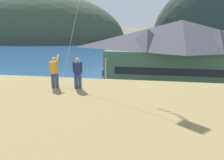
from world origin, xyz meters
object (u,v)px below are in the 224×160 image
at_px(storage_shed_waterside, 149,73).
at_px(person_companion, 78,72).
at_px(moored_boat_wharfside, 110,68).
at_px(parked_car_corner_spot, 117,136).
at_px(harbor_lodge, 180,52).
at_px(person_kite_flyer, 54,71).
at_px(wharf_dock, 129,68).
at_px(moored_boat_outer_mooring, 146,65).
at_px(parked_car_front_row_end, 39,132).
at_px(parked_car_back_row_right, 140,114).
at_px(parking_light_pole, 106,80).
at_px(parked_car_front_row_red, 80,110).
at_px(parked_car_back_row_left, 185,120).
at_px(moored_boat_inner_slip, 114,65).

xyz_separation_m(storage_shed_waterside, person_companion, (-3.38, -29.68, 6.29)).
bearing_deg(moored_boat_wharfside, parked_car_corner_spot, -79.35).
bearing_deg(harbor_lodge, moored_boat_wharfside, 142.65).
height_order(harbor_lodge, person_kite_flyer, harbor_lodge).
relative_size(wharf_dock, moored_boat_outer_mooring, 1.67).
distance_m(parked_car_front_row_end, person_companion, 11.83).
relative_size(parked_car_back_row_right, parking_light_pole, 0.68).
bearing_deg(parked_car_front_row_red, parked_car_back_row_left, -5.39).
bearing_deg(parked_car_corner_spot, parking_light_pole, 106.00).
bearing_deg(parked_car_back_row_left, parking_light_pole, 151.19).
relative_size(moored_boat_inner_slip, parking_light_pole, 1.17).
bearing_deg(parked_car_back_row_left, person_kite_flyer, -126.26).
xyz_separation_m(parked_car_back_row_right, parking_light_pole, (-4.57, 4.41, 2.67)).
height_order(moored_boat_inner_slip, person_companion, person_companion).
bearing_deg(parked_car_back_row_left, parked_car_front_row_red, 174.61).
height_order(parked_car_back_row_right, parked_car_front_row_end, same).
height_order(moored_boat_inner_slip, parked_car_corner_spot, moored_boat_inner_slip).
bearing_deg(moored_boat_inner_slip, parked_car_back_row_right, -75.99).
bearing_deg(harbor_lodge, moored_boat_inner_slip, 133.61).
xyz_separation_m(harbor_lodge, parked_car_front_row_red, (-12.42, -16.41, -4.80)).
relative_size(moored_boat_wharfside, parked_car_back_row_right, 1.99).
height_order(harbor_lodge, parked_car_back_row_left, harbor_lodge).
distance_m(harbor_lodge, person_kite_flyer, 31.39).
distance_m(storage_shed_waterside, moored_boat_wharfside, 13.33).
distance_m(storage_shed_waterside, parked_car_corner_spot, 22.49).
height_order(moored_boat_inner_slip, person_kite_flyer, person_kite_flyer).
bearing_deg(wharf_dock, parked_car_front_row_end, -97.52).
height_order(parked_car_front_row_red, parking_light_pole, parking_light_pole).
height_order(parked_car_front_row_end, parked_car_back_row_left, same).
xyz_separation_m(parked_car_front_row_red, parked_car_front_row_end, (-2.13, -6.27, 0.00)).
relative_size(moored_boat_outer_mooring, person_kite_flyer, 4.58).
bearing_deg(person_companion, wharf_dock, 91.75).
bearing_deg(parked_car_back_row_left, parked_car_front_row_end, -159.29).
bearing_deg(person_kite_flyer, parked_car_back_row_left, 53.74).
distance_m(parking_light_pole, person_companion, 18.02).
height_order(moored_boat_wharfside, moored_boat_outer_mooring, same).
distance_m(wharf_dock, moored_boat_inner_slip, 3.55).
bearing_deg(parked_car_front_row_end, person_companion, -49.03).
distance_m(storage_shed_waterside, moored_boat_inner_slip, 16.23).
bearing_deg(parked_car_back_row_right, person_kite_flyer, -107.95).
height_order(wharf_dock, parking_light_pole, parking_light_pole).
height_order(harbor_lodge, person_companion, harbor_lodge).
xyz_separation_m(harbor_lodge, parking_light_pole, (-10.18, -12.37, -2.14)).
distance_m(storage_shed_waterside, parked_car_front_row_end, 24.59).
distance_m(parked_car_front_row_end, parking_light_pole, 11.51).
distance_m(storage_shed_waterside, person_kite_flyer, 30.73).
bearing_deg(wharf_dock, parked_car_back_row_left, -73.90).
bearing_deg(person_companion, parking_light_pole, 95.67).
bearing_deg(person_companion, parked_car_corner_spot, 81.11).
bearing_deg(moored_boat_wharfside, person_kite_flyer, -84.78).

